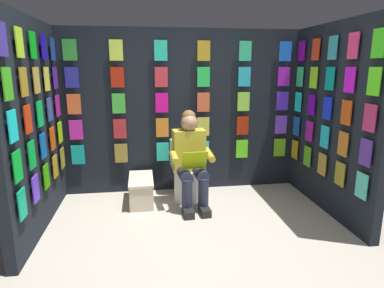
% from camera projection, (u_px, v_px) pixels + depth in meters
% --- Properties ---
extents(ground_plane, '(30.00, 30.00, 0.00)m').
position_uv_depth(ground_plane, '(207.00, 260.00, 3.03)').
color(ground_plane, '#B2A899').
extents(display_wall_back, '(3.33, 0.14, 2.21)m').
position_uv_depth(display_wall_back, '(182.00, 112.00, 4.61)').
color(display_wall_back, black).
rests_on(display_wall_back, ground).
extents(display_wall_left, '(0.14, 1.85, 2.21)m').
position_uv_depth(display_wall_left, '(333.00, 120.00, 3.91)').
color(display_wall_left, black).
rests_on(display_wall_left, ground).
extents(display_wall_right, '(0.14, 1.85, 2.21)m').
position_uv_depth(display_wall_right, '(33.00, 127.00, 3.44)').
color(display_wall_right, black).
rests_on(display_wall_right, ground).
extents(toilet, '(0.42, 0.56, 0.77)m').
position_uv_depth(toilet, '(187.00, 174.00, 4.41)').
color(toilet, white).
rests_on(toilet, ground).
extents(person_reading, '(0.54, 0.70, 1.19)m').
position_uv_depth(person_reading, '(191.00, 159.00, 4.13)').
color(person_reading, gold).
rests_on(person_reading, ground).
extents(comic_longbox_near, '(0.31, 0.64, 0.33)m').
position_uv_depth(comic_longbox_near, '(141.00, 190.00, 4.29)').
color(comic_longbox_near, beige).
rests_on(comic_longbox_near, ground).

